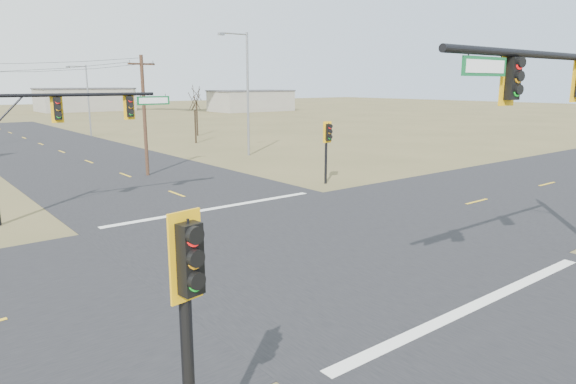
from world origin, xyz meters
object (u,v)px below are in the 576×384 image
object	(u,v)px
pedestal_signal_ne	(328,138)
streetlight_a	(245,88)
mast_arm_far	(62,120)
streetlight_b	(87,97)
pedestal_signal_sw	(189,295)
bare_tree_d	(196,93)
bare_tree_c	(194,101)
utility_pole_near	(144,114)

from	to	relation	value
pedestal_signal_ne	streetlight_a	xyz separation A→B (m)	(3.28, 14.23, 3.00)
mast_arm_far	streetlight_a	xyz separation A→B (m)	(18.59, 12.25, 1.32)
streetlight_b	streetlight_a	bearing A→B (deg)	-93.15
streetlight_b	mast_arm_far	bearing A→B (deg)	-124.17
pedestal_signal_sw	streetlight_b	bearing A→B (deg)	64.92
streetlight_b	bare_tree_d	distance (m)	13.04
bare_tree_c	bare_tree_d	world-z (taller)	bare_tree_d
mast_arm_far	bare_tree_d	bearing A→B (deg)	68.71
pedestal_signal_ne	streetlight_a	world-z (taller)	streetlight_a
mast_arm_far	pedestal_signal_sw	bearing A→B (deg)	-84.09
pedestal_signal_sw	bare_tree_c	bearing A→B (deg)	52.65
streetlight_b	utility_pole_near	bearing A→B (deg)	-115.73
streetlight_a	streetlight_b	distance (m)	26.55
pedestal_signal_sw	bare_tree_c	world-z (taller)	bare_tree_c
utility_pole_near	bare_tree_d	bearing A→B (deg)	54.45
mast_arm_far	pedestal_signal_ne	distance (m)	15.53
mast_arm_far	streetlight_b	size ratio (longest dim) A/B	1.04
pedestal_signal_ne	bare_tree_c	bearing A→B (deg)	99.36
pedestal_signal_sw	bare_tree_d	xyz separation A→B (m)	(27.36, 50.45, 1.87)
mast_arm_far	bare_tree_d	world-z (taller)	bare_tree_d
pedestal_signal_ne	bare_tree_d	size ratio (longest dim) A/B	0.62
pedestal_signal_sw	bare_tree_d	bearing A→B (deg)	52.44
utility_pole_near	streetlight_a	xyz separation A→B (m)	(11.10, 4.14, 1.66)
bare_tree_c	pedestal_signal_ne	bearing A→B (deg)	-99.77
mast_arm_far	pedestal_signal_ne	xyz separation A→B (m)	(15.31, -1.99, -1.68)
utility_pole_near	streetlight_a	size ratio (longest dim) A/B	0.77
utility_pole_near	bare_tree_d	world-z (taller)	utility_pole_near
pedestal_signal_sw	utility_pole_near	xyz separation A→B (m)	(11.07, 27.66, 0.97)
pedestal_signal_sw	streetlight_a	bearing A→B (deg)	46.02
mast_arm_far	bare_tree_c	size ratio (longest dim) A/B	1.55
mast_arm_far	utility_pole_near	xyz separation A→B (m)	(7.49, 8.11, -0.34)
pedestal_signal_ne	bare_tree_c	distance (m)	26.27
streetlight_b	bare_tree_c	world-z (taller)	streetlight_b
streetlight_b	bare_tree_d	world-z (taller)	streetlight_b
bare_tree_d	pedestal_signal_sw	bearing A→B (deg)	-118.47
pedestal_signal_sw	streetlight_b	size ratio (longest dim) A/B	0.54
bare_tree_c	bare_tree_d	distance (m)	8.15
mast_arm_far	bare_tree_d	distance (m)	39.00
utility_pole_near	bare_tree_c	xyz separation A→B (m)	(12.27, 15.75, 0.15)
streetlight_a	bare_tree_c	xyz separation A→B (m)	(1.17, 11.61, -1.51)
streetlight_a	bare_tree_c	size ratio (longest dim) A/B	1.87
utility_pole_near	streetlight_a	distance (m)	11.96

